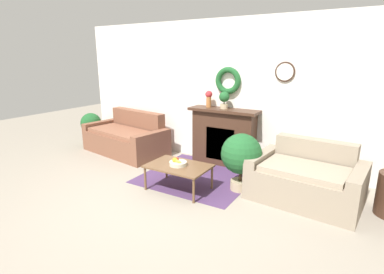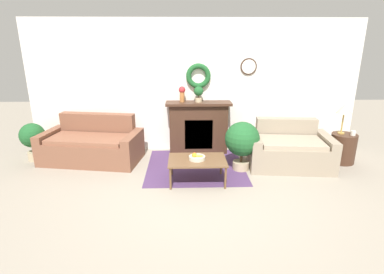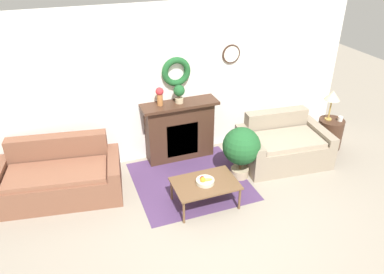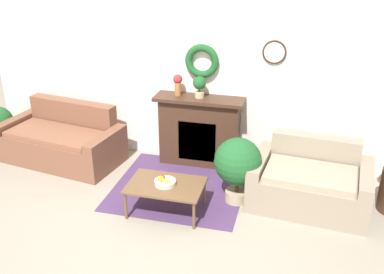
{
  "view_description": "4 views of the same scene",
  "coord_description": "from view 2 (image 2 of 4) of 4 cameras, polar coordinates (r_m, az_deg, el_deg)",
  "views": [
    {
      "loc": [
        2.38,
        -2.84,
        2.0
      ],
      "look_at": [
        -0.21,
        1.47,
        0.66
      ],
      "focal_mm": 28.0,
      "sensor_mm": 36.0,
      "label": 1
    },
    {
      "loc": [
        -0.25,
        -3.81,
        2.24
      ],
      "look_at": [
        -0.1,
        1.11,
        0.67
      ],
      "focal_mm": 28.0,
      "sensor_mm": 36.0,
      "label": 2
    },
    {
      "loc": [
        -1.77,
        -3.36,
        3.67
      ],
      "look_at": [
        -0.02,
        1.32,
        0.88
      ],
      "focal_mm": 35.0,
      "sensor_mm": 36.0,
      "label": 3
    },
    {
      "loc": [
        1.51,
        -3.88,
        3.23
      ],
      "look_at": [
        0.21,
        1.17,
        0.9
      ],
      "focal_mm": 42.0,
      "sensor_mm": 36.0,
      "label": 4
    }
  ],
  "objects": [
    {
      "name": "coffee_table",
      "position": [
        4.95,
        1.0,
        -4.65
      ],
      "size": [
        0.95,
        0.64,
        0.4
      ],
      "color": "brown",
      "rests_on": "ground_plane"
    },
    {
      "name": "potted_plant_floor_by_couch",
      "position": [
        6.61,
        -28.07,
        -0.11
      ],
      "size": [
        0.48,
        0.48,
        0.75
      ],
      "color": "tan",
      "rests_on": "ground_plane"
    },
    {
      "name": "side_table_by_loveseat",
      "position": [
        6.47,
        26.78,
        -1.92
      ],
      "size": [
        0.47,
        0.47,
        0.57
      ],
      "color": "#42281C",
      "rests_on": "ground_plane"
    },
    {
      "name": "potted_plant_floor_by_loveseat",
      "position": [
        5.43,
        9.53,
        -0.65
      ],
      "size": [
        0.62,
        0.62,
        0.9
      ],
      "color": "tan",
      "rests_on": "ground_plane"
    },
    {
      "name": "potted_plant_on_mantel",
      "position": [
        6.08,
        1.26,
        8.43
      ],
      "size": [
        0.19,
        0.19,
        0.32
      ],
      "color": "tan",
      "rests_on": "fireplace"
    },
    {
      "name": "fruit_bowl",
      "position": [
        4.92,
        0.89,
        -3.87
      ],
      "size": [
        0.27,
        0.27,
        0.12
      ],
      "color": "beige",
      "rests_on": "coffee_table"
    },
    {
      "name": "loveseat_right",
      "position": [
        5.92,
        17.93,
        -2.29
      ],
      "size": [
        1.58,
        1.13,
        0.83
      ],
      "rotation": [
        0.0,
        0.0,
        -0.1
      ],
      "color": "gray",
      "rests_on": "ground_plane"
    },
    {
      "name": "table_lamp",
      "position": [
        6.3,
        27.05,
        4.67
      ],
      "size": [
        0.28,
        0.28,
        0.57
      ],
      "color": "#B28E42",
      "rests_on": "side_table_by_loveseat"
    },
    {
      "name": "fireplace",
      "position": [
        6.25,
        1.22,
        1.89
      ],
      "size": [
        1.33,
        0.41,
        1.08
      ],
      "color": "#42281C",
      "rests_on": "ground_plane"
    },
    {
      "name": "couch_left",
      "position": [
        6.18,
        -18.45,
        -1.49
      ],
      "size": [
        1.98,
        1.22,
        0.87
      ],
      "rotation": [
        0.0,
        0.0,
        -0.16
      ],
      "color": "brown",
      "rests_on": "ground_plane"
    },
    {
      "name": "vase_on_mantel_left",
      "position": [
        6.09,
        -1.91,
        8.4
      ],
      "size": [
        0.14,
        0.14,
        0.31
      ],
      "color": "#AD6B38",
      "rests_on": "fireplace"
    },
    {
      "name": "wall_back",
      "position": [
        6.28,
        0.58,
        9.55
      ],
      "size": [
        6.8,
        0.17,
        2.7
      ],
      "color": "white",
      "rests_on": "ground_plane"
    },
    {
      "name": "mug",
      "position": [
        6.36,
        28.36,
        0.66
      ],
      "size": [
        0.09,
        0.09,
        0.09
      ],
      "color": "silver",
      "rests_on": "side_table_by_loveseat"
    },
    {
      "name": "floor_rug",
      "position": [
        5.67,
        0.68,
        -5.58
      ],
      "size": [
        1.8,
        1.74,
        0.01
      ],
      "color": "#4C335B",
      "rests_on": "ground_plane"
    },
    {
      "name": "ground_plane",
      "position": [
        4.43,
        1.75,
        -12.75
      ],
      "size": [
        16.0,
        16.0,
        0.0
      ],
      "primitive_type": "plane",
      "color": "gray"
    }
  ]
}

